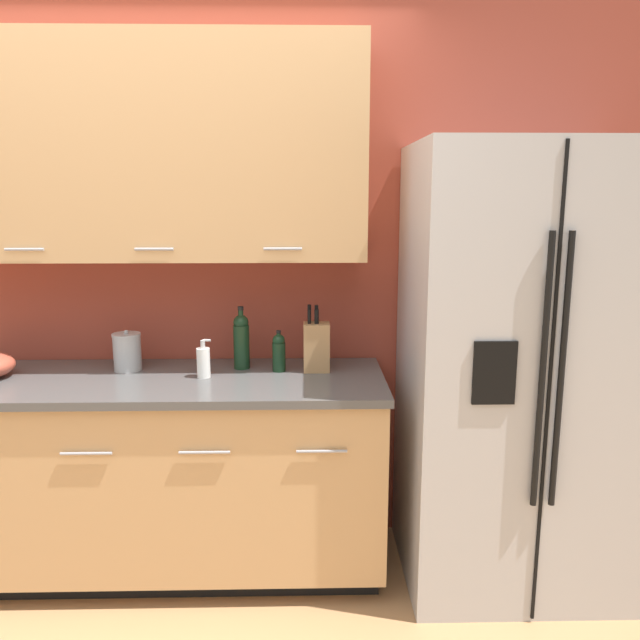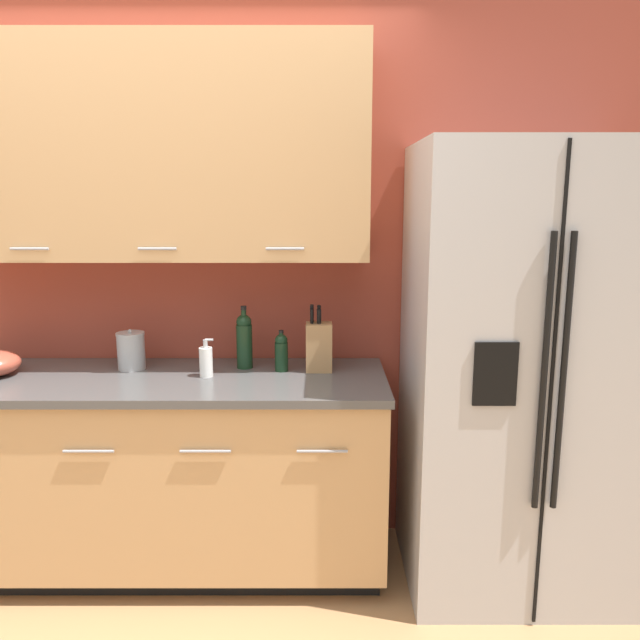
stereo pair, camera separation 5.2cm
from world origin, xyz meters
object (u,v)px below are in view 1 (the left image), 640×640
steel_canister (127,352)px  refrigerator (516,370)px  wine_bottle (241,340)px  soap_dispenser (203,362)px  knife_block (316,346)px  oil_bottle (279,352)px

steel_canister → refrigerator: bearing=-5.7°
wine_bottle → soap_dispenser: (-0.15, -0.14, -0.06)m
knife_block → wine_bottle: bearing=172.2°
soap_dispenser → knife_block: bearing=11.1°
soap_dispenser → wine_bottle: bearing=43.4°
knife_block → soap_dispenser: 0.50m
oil_bottle → soap_dispenser: bearing=-164.2°
knife_block → steel_canister: bearing=178.3°
refrigerator → knife_block: (-0.85, 0.15, 0.08)m
refrigerator → soap_dispenser: (-1.34, 0.05, 0.03)m
wine_bottle → soap_dispenser: wine_bottle is taller
refrigerator → wine_bottle: bearing=170.8°
wine_bottle → steel_canister: 0.51m
wine_bottle → knife_block: bearing=-7.8°
knife_block → soap_dispenser: bearing=-168.9°
refrigerator → wine_bottle: refrigerator is taller
refrigerator → wine_bottle: size_ratio=6.61×
knife_block → oil_bottle: knife_block is taller
knife_block → soap_dispenser: (-0.49, -0.10, -0.05)m
soap_dispenser → steel_canister: steel_canister is taller
wine_bottle → steel_canister: (-0.51, -0.02, -0.05)m
soap_dispenser → oil_bottle: (0.32, 0.09, 0.02)m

